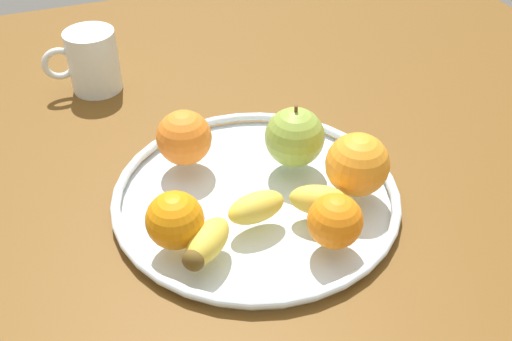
% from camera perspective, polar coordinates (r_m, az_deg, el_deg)
% --- Properties ---
extents(ground_plane, '(1.39, 1.39, 0.04)m').
position_cam_1_polar(ground_plane, '(0.76, 0.00, -4.02)').
color(ground_plane, brown).
extents(fruit_bowl, '(0.36, 0.36, 0.02)m').
position_cam_1_polar(fruit_bowl, '(0.74, 0.00, -2.35)').
color(fruit_bowl, silver).
rests_on(fruit_bowl, ground_plane).
extents(banana, '(0.22, 0.09, 0.04)m').
position_cam_1_polar(banana, '(0.67, 0.36, -4.52)').
color(banana, gold).
rests_on(banana, fruit_bowl).
extents(apple, '(0.08, 0.08, 0.08)m').
position_cam_1_polar(apple, '(0.76, 3.73, 3.22)').
color(apple, '#8DAA40').
rests_on(apple, fruit_bowl).
extents(orange_front_right, '(0.06, 0.06, 0.06)m').
position_cam_1_polar(orange_front_right, '(0.65, 7.60, -4.83)').
color(orange_front_right, orange).
rests_on(orange_front_right, fruit_bowl).
extents(orange_back_left, '(0.06, 0.06, 0.06)m').
position_cam_1_polar(orange_back_left, '(0.65, -7.79, -4.75)').
color(orange_back_left, orange).
rests_on(orange_back_left, fruit_bowl).
extents(orange_front_left, '(0.07, 0.07, 0.07)m').
position_cam_1_polar(orange_front_left, '(0.76, -6.92, 3.15)').
color(orange_front_left, orange).
rests_on(orange_front_left, fruit_bowl).
extents(orange_center, '(0.08, 0.08, 0.08)m').
position_cam_1_polar(orange_center, '(0.72, 9.71, 0.57)').
color(orange_center, orange).
rests_on(orange_center, fruit_bowl).
extents(ambient_mug, '(0.12, 0.08, 0.10)m').
position_cam_1_polar(ambient_mug, '(0.98, -15.48, 10.10)').
color(ambient_mug, white).
rests_on(ambient_mug, ground_plane).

